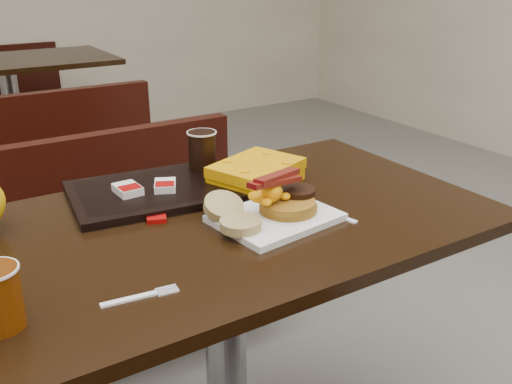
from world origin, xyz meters
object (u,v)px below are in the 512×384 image
bench_far_s (43,156)px  knife (328,212)px  pancake_stack (288,205)px  hashbrown_sleeve_left (128,189)px  fork (129,299)px  bench_near_n (126,250)px  table_far (15,123)px  tray (155,191)px  platter (276,218)px  hashbrown_sleeve_right (165,186)px  table_near (226,357)px  clamshell (256,173)px  coffee_cup_far (202,150)px

bench_far_s → knife: bearing=-83.8°
pancake_stack → hashbrown_sleeve_left: pancake_stack is taller
fork → knife: size_ratio=0.84×
bench_near_n → knife: (0.22, -0.80, 0.39)m
knife → table_far: bearing=172.0°
knife → hashbrown_sleeve_left: 0.47m
tray → hashbrown_sleeve_left: bearing=-174.7°
platter → hashbrown_sleeve_right: size_ratio=3.73×
platter → pancake_stack: pancake_stack is taller
table_near → fork: fork is taller
bench_far_s → clamshell: 1.82m
fork → knife: same height
pancake_stack → fork: (-0.42, -0.14, -0.03)m
fork → clamshell: size_ratio=0.61×
bench_near_n → hashbrown_sleeve_left: 0.66m
bench_near_n → coffee_cup_far: 0.63m
platter → bench_near_n: bearing=89.4°
bench_far_s → hashbrown_sleeve_right: size_ratio=14.79×
hashbrown_sleeve_right → fork: bearing=-96.4°
platter → pancake_stack: 0.04m
hashbrown_sleeve_left → bench_far_s: bearing=82.3°
knife → hashbrown_sleeve_right: hashbrown_sleeve_right is taller
fork → hashbrown_sleeve_right: bearing=65.4°
table_far → fork: (-0.29, -2.80, 0.38)m
table_near → tray: tray is taller
platter → table_near: bearing=134.7°
table_near → bench_far_s: size_ratio=1.20×
bench_near_n → pancake_stack: 0.88m
table_far → pancake_stack: bearing=-87.2°
bench_near_n → knife: knife is taller
table_far → hashbrown_sleeve_right: size_ratio=17.75×
table_near → hashbrown_sleeve_right: hashbrown_sleeve_right is taller
table_far → bench_far_s: bearing=-90.0°
tray → hashbrown_sleeve_left: size_ratio=5.54×
tray → table_near: bearing=-63.9°
fork → clamshell: clamshell is taller
platter → knife: (0.12, -0.03, -0.01)m
coffee_cup_far → hashbrown_sleeve_right: bearing=-149.5°
pancake_stack → knife: (0.09, -0.03, -0.03)m
hashbrown_sleeve_left → knife: bearing=-43.9°
pancake_stack → hashbrown_sleeve_right: (-0.18, 0.26, -0.00)m
clamshell → hashbrown_sleeve_left: bearing=146.0°
tray → coffee_cup_far: 0.19m
bench_far_s → tray: 1.74m
fork → tray: (0.22, 0.41, 0.01)m
bench_far_s → clamshell: clamshell is taller
bench_far_s → table_far: bearing=90.0°
bench_far_s → tray: tray is taller
hashbrown_sleeve_right → coffee_cup_far: coffee_cup_far is taller
clamshell → coffee_cup_far: bearing=100.6°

